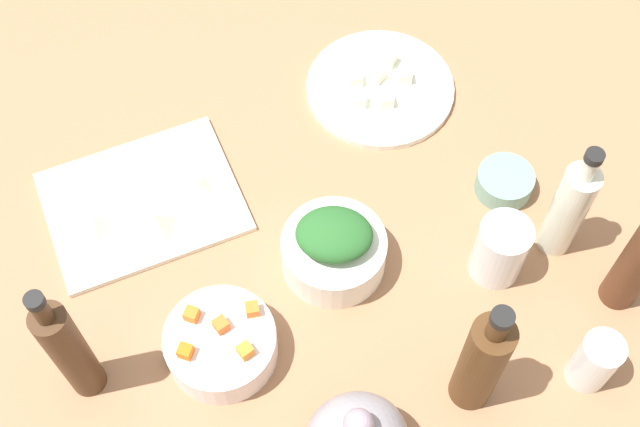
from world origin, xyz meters
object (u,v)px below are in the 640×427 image
object	(u,v)px
bowl_small_side	(504,182)
drinking_glass_1	(500,250)
plate_tofu	(380,88)
bottle_2	(69,350)
drinking_glass_0	(595,361)
bowl_carrots	(221,344)
bowl_greens	(334,252)
bottle_1	(569,209)
cutting_board	(143,202)
bottle_0	(482,362)

from	to	relation	value
bowl_small_side	drinking_glass_1	xyz separation A→B (cm)	(7.25, 11.91, 3.58)
plate_tofu	drinking_glass_1	distance (cm)	36.86
bottle_2	drinking_glass_0	bearing A→B (deg)	160.99
bowl_carrots	drinking_glass_1	xyz separation A→B (cm)	(-41.14, 0.79, 2.65)
bowl_small_side	bottle_2	distance (cm)	67.95
bowl_greens	drinking_glass_0	size ratio (longest dim) A/B	1.52
bowl_carrots	bottle_1	xyz separation A→B (cm)	(-51.38, -0.15, 6.80)
bowl_greens	bowl_carrots	xyz separation A→B (cm)	(19.38, 7.91, -0.39)
drinking_glass_0	drinking_glass_1	distance (cm)	19.64
bowl_small_side	bottle_1	bearing A→B (deg)	105.19
cutting_board	bowl_carrots	bearing A→B (deg)	99.71
bowl_greens	bowl_carrots	distance (cm)	20.94
cutting_board	bottle_2	bearing A→B (deg)	61.56
cutting_board	bottle_0	size ratio (longest dim) A/B	1.14
cutting_board	plate_tofu	bearing A→B (deg)	-169.00
bowl_greens	drinking_glass_1	distance (cm)	23.54
cutting_board	plate_tofu	size ratio (longest dim) A/B	1.17
bowl_small_side	bottle_2	size ratio (longest dim) A/B	0.33
bottle_1	drinking_glass_0	distance (cm)	21.31
bowl_small_side	bottle_0	size ratio (longest dim) A/B	0.35
bowl_carrots	bowl_small_side	world-z (taller)	bowl_carrots
cutting_board	drinking_glass_1	xyz separation A→B (cm)	(-45.82, 28.13, 4.96)
bottle_0	bowl_small_side	bearing A→B (deg)	-123.84
bowl_greens	cutting_board	bearing A→B (deg)	-38.93
bowl_small_side	bottle_0	world-z (taller)	bottle_0
bottle_0	bowl_greens	bearing A→B (deg)	-66.95
bottle_0	drinking_glass_1	size ratio (longest dim) A/B	2.31
bottle_1	drinking_glass_0	xyz separation A→B (cm)	(5.62, 20.02, -4.63)
bowl_greens	bottle_0	bearing A→B (deg)	113.05
plate_tofu	drinking_glass_0	size ratio (longest dim) A/B	2.46
bowl_small_side	drinking_glass_0	distance (cm)	31.26
cutting_board	bowl_carrots	size ratio (longest dim) A/B	1.88
bowl_greens	bowl_carrots	size ratio (longest dim) A/B	0.99
bottle_1	drinking_glass_1	world-z (taller)	bottle_1
bottle_2	drinking_glass_1	distance (cm)	59.81
cutting_board	plate_tofu	xyz separation A→B (cm)	(-42.43, -8.25, 0.10)
bowl_carrots	bottle_2	distance (cm)	20.31
bowl_carrots	bottle_2	size ratio (longest dim) A/B	0.57
bowl_greens	plate_tofu	bearing A→B (deg)	-123.57
cutting_board	bottle_2	size ratio (longest dim) A/B	1.08
bottle_0	bowl_carrots	bearing A→B (deg)	-29.11
bowl_carrots	drinking_glass_0	bearing A→B (deg)	156.52
bottle_0	drinking_glass_0	distance (cm)	17.28
bottle_0	drinking_glass_1	distance (cm)	20.16
bowl_small_side	drinking_glass_1	distance (cm)	14.40
plate_tofu	bowl_carrots	bearing A→B (deg)	43.31
bowl_greens	bottle_2	bearing A→B (deg)	8.61
bottle_1	bowl_greens	bearing A→B (deg)	-13.63
bowl_greens	drinking_glass_1	size ratio (longest dim) A/B	1.39
drinking_glass_1	bottle_0	bearing A→B (deg)	54.35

